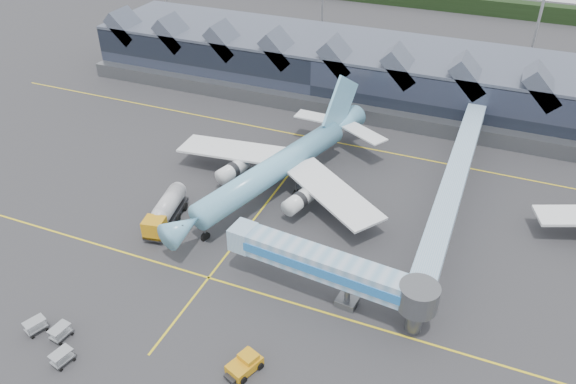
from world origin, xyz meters
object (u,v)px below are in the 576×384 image
at_px(fuel_truck, 166,209).
at_px(pushback_tug, 245,364).
at_px(main_airliner, 280,166).
at_px(jet_bridge, 341,272).

height_order(fuel_truck, pushback_tug, fuel_truck).
bearing_deg(main_airliner, jet_bridge, -34.77).
bearing_deg(pushback_tug, fuel_truck, 159.35).
xyz_separation_m(main_airliner, fuel_truck, (-10.42, -12.68, -1.85)).
height_order(main_airliner, fuel_truck, main_airliner).
bearing_deg(jet_bridge, pushback_tug, -109.04).
bearing_deg(pushback_tug, jet_bridge, 86.12).
relative_size(fuel_truck, pushback_tug, 2.51).
height_order(jet_bridge, fuel_truck, jet_bridge).
xyz_separation_m(main_airliner, jet_bridge, (14.68, -18.07, 0.59)).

